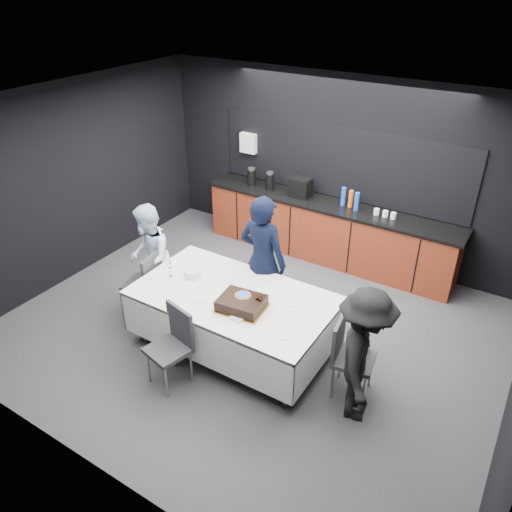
{
  "coord_description": "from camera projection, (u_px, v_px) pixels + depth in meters",
  "views": [
    {
      "loc": [
        2.75,
        -4.29,
        4.08
      ],
      "look_at": [
        0.0,
        0.1,
        1.05
      ],
      "focal_mm": 35.0,
      "sensor_mm": 36.0,
      "label": 1
    }
  ],
  "objects": [
    {
      "name": "ground",
      "position": [
        252.0,
        329.0,
        6.46
      ],
      "size": [
        6.0,
        6.0,
        0.0
      ],
      "primitive_type": "plane",
      "color": "#3E3E43",
      "rests_on": "ground"
    },
    {
      "name": "person_left",
      "position": [
        150.0,
        257.0,
        6.59
      ],
      "size": [
        0.88,
        0.91,
        1.47
      ],
      "primitive_type": "imported",
      "rotation": [
        0.0,
        0.0,
        -0.92
      ],
      "color": "silver",
      "rests_on": "ground"
    },
    {
      "name": "champagne_flute",
      "position": [
        169.0,
        265.0,
        6.03
      ],
      "size": [
        0.06,
        0.06,
        0.22
      ],
      "color": "white",
      "rests_on": "party_table"
    },
    {
      "name": "party_table",
      "position": [
        233.0,
        304.0,
        5.84
      ],
      "size": [
        2.32,
        1.32,
        0.78
      ],
      "color": "#99999E",
      "rests_on": "ground"
    },
    {
      "name": "plate_stack",
      "position": [
        192.0,
        273.0,
        6.08
      ],
      "size": [
        0.2,
        0.2,
        0.1
      ],
      "primitive_type": "cylinder",
      "color": "white",
      "rests_on": "party_table"
    },
    {
      "name": "chair_near",
      "position": [
        173.0,
        341.0,
        5.44
      ],
      "size": [
        0.51,
        0.51,
        0.92
      ],
      "color": "#2E2E33",
      "rests_on": "ground"
    },
    {
      "name": "chair_right",
      "position": [
        347.0,
        351.0,
        5.29
      ],
      "size": [
        0.48,
        0.48,
        0.92
      ],
      "color": "#2E2E33",
      "rests_on": "ground"
    },
    {
      "name": "loose_plate_far",
      "position": [
        259.0,
        281.0,
        6.01
      ],
      "size": [
        0.21,
        0.21,
        0.01
      ],
      "primitive_type": "cylinder",
      "color": "white",
      "rests_on": "party_table"
    },
    {
      "name": "person_right",
      "position": [
        363.0,
        356.0,
        4.9
      ],
      "size": [
        0.85,
        1.11,
        1.52
      ],
      "primitive_type": "imported",
      "rotation": [
        0.0,
        0.0,
        1.9
      ],
      "color": "black",
      "rests_on": "ground"
    },
    {
      "name": "room_shell",
      "position": [
        251.0,
        197.0,
        5.52
      ],
      "size": [
        6.04,
        5.04,
        2.82
      ],
      "color": "white",
      "rests_on": "ground"
    },
    {
      "name": "chair_left",
      "position": [
        146.0,
        280.0,
        6.49
      ],
      "size": [
        0.49,
        0.49,
        0.92
      ],
      "color": "#2E2E33",
      "rests_on": "ground"
    },
    {
      "name": "cake_assembly",
      "position": [
        242.0,
        303.0,
        5.51
      ],
      "size": [
        0.57,
        0.48,
        0.17
      ],
      "color": "gold",
      "rests_on": "party_table"
    },
    {
      "name": "fork_pile",
      "position": [
        236.0,
        319.0,
        5.36
      ],
      "size": [
        0.16,
        0.12,
        0.02
      ],
      "primitive_type": "cube",
      "rotation": [
        0.0,
        0.0,
        -0.2
      ],
      "color": "white",
      "rests_on": "party_table"
    },
    {
      "name": "loose_plate_right_b",
      "position": [
        284.0,
        334.0,
        5.15
      ],
      "size": [
        0.2,
        0.2,
        0.01
      ],
      "primitive_type": "cylinder",
      "color": "white",
      "rests_on": "party_table"
    },
    {
      "name": "loose_plate_near",
      "position": [
        201.0,
        299.0,
        5.69
      ],
      "size": [
        0.19,
        0.19,
        0.01
      ],
      "primitive_type": "cylinder",
      "color": "white",
      "rests_on": "party_table"
    },
    {
      "name": "person_center",
      "position": [
        263.0,
        261.0,
        6.22
      ],
      "size": [
        0.65,
        0.43,
        1.76
      ],
      "primitive_type": "imported",
      "rotation": [
        0.0,
        0.0,
        3.14
      ],
      "color": "black",
      "rests_on": "ground"
    },
    {
      "name": "loose_plate_right_a",
      "position": [
        291.0,
        301.0,
        5.65
      ],
      "size": [
        0.19,
        0.19,
        0.01
      ],
      "primitive_type": "cylinder",
      "color": "white",
      "rests_on": "party_table"
    },
    {
      "name": "kitchenette",
      "position": [
        327.0,
        226.0,
        7.81
      ],
      "size": [
        4.1,
        0.64,
        2.05
      ],
      "color": "maroon",
      "rests_on": "ground"
    }
  ]
}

